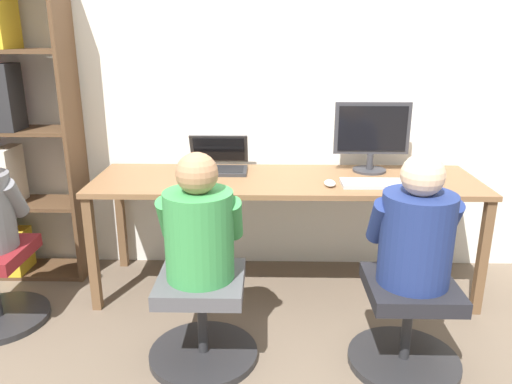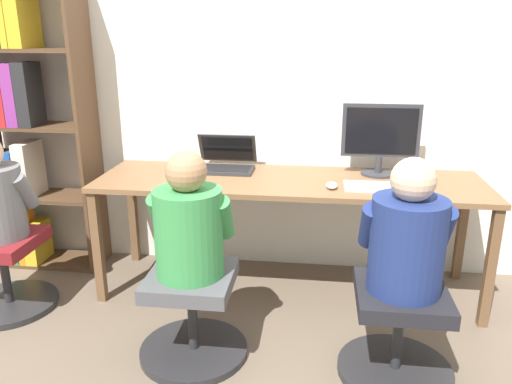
# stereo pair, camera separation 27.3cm
# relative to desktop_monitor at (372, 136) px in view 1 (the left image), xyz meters

# --- Properties ---
(ground_plane) EXTENTS (14.00, 14.00, 0.00)m
(ground_plane) POSITION_rel_desktop_monitor_xyz_m (-0.52, -0.49, -0.93)
(ground_plane) COLOR brown
(wall_back) EXTENTS (10.00, 0.05, 2.60)m
(wall_back) POSITION_rel_desktop_monitor_xyz_m (-0.52, 0.22, 0.37)
(wall_back) COLOR silver
(wall_back) RESTS_ON ground_plane
(desk) EXTENTS (2.25, 0.65, 0.71)m
(desk) POSITION_rel_desktop_monitor_xyz_m (-0.52, -0.17, -0.28)
(desk) COLOR brown
(desk) RESTS_ON ground_plane
(desktop_monitor) EXTENTS (0.46, 0.20, 0.43)m
(desktop_monitor) POSITION_rel_desktop_monitor_xyz_m (0.00, 0.00, 0.00)
(desktop_monitor) COLOR #333338
(desktop_monitor) RESTS_ON desk
(laptop) EXTENTS (0.37, 0.31, 0.21)m
(laptop) POSITION_rel_desktop_monitor_xyz_m (-0.94, 0.01, -0.18)
(laptop) COLOR #2D2D30
(laptop) RESTS_ON desk
(keyboard) EXTENTS (0.44, 0.17, 0.03)m
(keyboard) POSITION_rel_desktop_monitor_xyz_m (0.01, -0.30, -0.21)
(keyboard) COLOR #B2B2B7
(keyboard) RESTS_ON desk
(computer_mouse_by_keyboard) EXTENTS (0.06, 0.11, 0.03)m
(computer_mouse_by_keyboard) POSITION_rel_desktop_monitor_xyz_m (-0.28, -0.31, -0.21)
(computer_mouse_by_keyboard) COLOR silver
(computer_mouse_by_keyboard) RESTS_ON desk
(office_chair_left) EXTENTS (0.53, 0.53, 0.44)m
(office_chair_left) POSITION_rel_desktop_monitor_xyz_m (0.03, -0.93, -0.71)
(office_chair_left) COLOR #262628
(office_chair_left) RESTS_ON ground_plane
(office_chair_right) EXTENTS (0.53, 0.53, 0.44)m
(office_chair_right) POSITION_rel_desktop_monitor_xyz_m (-0.94, -0.90, -0.71)
(office_chair_right) COLOR #262628
(office_chair_right) RESTS_ON ground_plane
(person_at_monitor) EXTENTS (0.40, 0.32, 0.60)m
(person_at_monitor) POSITION_rel_desktop_monitor_xyz_m (0.03, -0.92, -0.24)
(person_at_monitor) COLOR navy
(person_at_monitor) RESTS_ON office_chair_left
(person_at_laptop) EXTENTS (0.39, 0.32, 0.59)m
(person_at_laptop) POSITION_rel_desktop_monitor_xyz_m (-0.94, -0.89, -0.24)
(person_at_laptop) COLOR #388C47
(person_at_laptop) RESTS_ON office_chair_right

